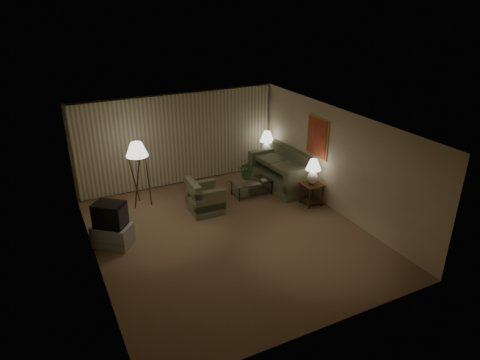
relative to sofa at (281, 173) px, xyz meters
name	(u,v)px	position (x,y,z in m)	size (l,w,h in m)	color
ground	(229,234)	(-2.50, -1.80, -0.44)	(7.00, 7.00, 0.00)	#956F52
room_shell	(204,146)	(-2.48, -0.30, 1.31)	(6.04, 7.02, 2.72)	beige
sofa	(281,173)	(0.00, 0.00, 0.00)	(2.15, 1.31, 0.88)	#6E714F
armchair	(205,199)	(-2.56, -0.46, -0.08)	(0.89, 0.85, 0.71)	#6E714F
side_table_near	(312,190)	(0.15, -1.35, -0.03)	(0.52, 0.52, 0.60)	#381E0F
side_table_far	(266,161)	(0.15, 1.10, -0.04)	(0.55, 0.46, 0.60)	#381E0F
table_lamp_near	(313,170)	(0.15, -1.35, 0.57)	(0.40, 0.40, 0.70)	white
table_lamp_far	(267,141)	(0.15, 1.10, 0.61)	(0.45, 0.45, 0.77)	white
coffee_table	(252,185)	(-1.00, -0.10, -0.16)	(1.16, 0.63, 0.41)	silver
tv_cabinet	(113,235)	(-5.05, -1.04, -0.19)	(0.98, 0.93, 0.50)	#AAAAAC
crt_tv	(110,215)	(-5.05, -1.04, 0.34)	(0.80, 0.77, 0.56)	black
floor_lamp	(139,173)	(-3.95, 0.65, 0.48)	(0.57, 0.57, 1.77)	#381E0F
ottoman	(199,194)	(-2.47, 0.22, -0.25)	(0.59, 0.59, 0.39)	#985233
vase	(247,179)	(-1.15, -0.10, 0.06)	(0.16, 0.16, 0.16)	white
flowers	(247,168)	(-1.15, -0.10, 0.39)	(0.46, 0.40, 0.51)	#3A7936
book	(261,180)	(-0.75, -0.20, -0.02)	(0.15, 0.21, 0.02)	olive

